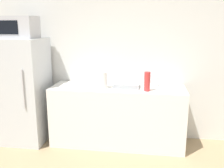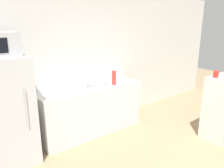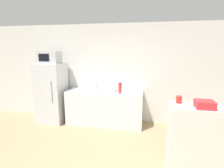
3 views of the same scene
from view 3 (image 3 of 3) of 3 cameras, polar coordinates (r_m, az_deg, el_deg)
name	(u,v)px [view 3 (image 3 of 3)]	position (r m, az deg, el deg)	size (l,w,h in m)	color
wall_back	(110,73)	(4.75, -0.51, 3.47)	(8.00, 0.06, 2.60)	silver
refrigerator	(52,93)	(5.00, -18.99, -2.68)	(0.68, 0.69, 1.58)	silver
microwave	(50,57)	(4.87, -19.71, 8.22)	(0.52, 0.37, 0.31)	#BCBCC1
counter	(105,107)	(4.63, -2.42, -7.67)	(1.96, 0.61, 0.89)	silver
sink_basin	(110,90)	(4.49, -0.76, -1.95)	(0.37, 0.30, 0.06)	#9EA3A8
bottle_tall	(120,88)	(4.24, 2.63, -1.32)	(0.08, 0.08, 0.27)	red
bottle_short	(127,88)	(4.54, 4.84, -1.30)	(0.07, 0.07, 0.15)	silver
shelf_cabinet	(194,141)	(3.08, 25.24, -16.51)	(0.77, 0.44, 1.12)	silver
basket	(205,104)	(2.80, 28.00, -5.92)	(0.25, 0.22, 0.11)	red
jar	(179,100)	(2.90, 20.99, -4.76)	(0.09, 0.09, 0.12)	red
paper_towel_roll	(96,87)	(4.44, -5.30, -1.01)	(0.12, 0.12, 0.24)	white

